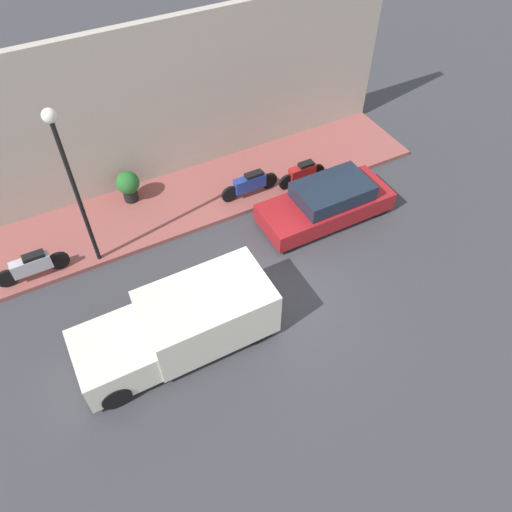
{
  "coord_description": "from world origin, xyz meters",
  "views": [
    {
      "loc": [
        -7.4,
        4.55,
        11.53
      ],
      "look_at": [
        1.25,
        -0.03,
        0.6
      ],
      "focal_mm": 35.0,
      "sensor_mm": 36.0,
      "label": 1
    }
  ],
  "objects_px": {
    "delivery_van": "(179,325)",
    "potted_plant": "(128,185)",
    "motorcycle_red": "(302,173)",
    "streetlamp": "(67,167)",
    "parked_car": "(327,203)",
    "scooter_silver": "(32,266)",
    "motorcycle_blue": "(250,183)"
  },
  "relations": [
    {
      "from": "delivery_van",
      "to": "potted_plant",
      "type": "relative_size",
      "value": 4.58
    },
    {
      "from": "delivery_van",
      "to": "motorcycle_red",
      "type": "height_order",
      "value": "delivery_van"
    },
    {
      "from": "motorcycle_red",
      "to": "streetlamp",
      "type": "relative_size",
      "value": 0.35
    },
    {
      "from": "parked_car",
      "to": "motorcycle_red",
      "type": "xyz_separation_m",
      "value": [
        1.71,
        -0.11,
        -0.04
      ]
    },
    {
      "from": "parked_car",
      "to": "scooter_silver",
      "type": "distance_m",
      "value": 9.19
    },
    {
      "from": "delivery_van",
      "to": "motorcycle_red",
      "type": "distance_m",
      "value": 7.4
    },
    {
      "from": "motorcycle_red",
      "to": "motorcycle_blue",
      "type": "relative_size",
      "value": 0.86
    },
    {
      "from": "parked_car",
      "to": "motorcycle_red",
      "type": "height_order",
      "value": "parked_car"
    },
    {
      "from": "motorcycle_red",
      "to": "delivery_van",
      "type": "bearing_deg",
      "value": 123.21
    },
    {
      "from": "scooter_silver",
      "to": "potted_plant",
      "type": "distance_m",
      "value": 4.07
    },
    {
      "from": "scooter_silver",
      "to": "potted_plant",
      "type": "height_order",
      "value": "potted_plant"
    },
    {
      "from": "delivery_van",
      "to": "streetlamp",
      "type": "distance_m",
      "value": 4.92
    },
    {
      "from": "motorcycle_red",
      "to": "potted_plant",
      "type": "relative_size",
      "value": 1.62
    },
    {
      "from": "motorcycle_red",
      "to": "motorcycle_blue",
      "type": "height_order",
      "value": "motorcycle_blue"
    },
    {
      "from": "parked_car",
      "to": "delivery_van",
      "type": "bearing_deg",
      "value": 111.08
    },
    {
      "from": "parked_car",
      "to": "motorcycle_blue",
      "type": "xyz_separation_m",
      "value": [
        2.04,
        1.76,
        -0.02
      ]
    },
    {
      "from": "parked_car",
      "to": "scooter_silver",
      "type": "bearing_deg",
      "value": 79.13
    },
    {
      "from": "potted_plant",
      "to": "scooter_silver",
      "type": "bearing_deg",
      "value": 118.72
    },
    {
      "from": "motorcycle_red",
      "to": "scooter_silver",
      "type": "bearing_deg",
      "value": 89.84
    },
    {
      "from": "delivery_van",
      "to": "motorcycle_blue",
      "type": "relative_size",
      "value": 2.43
    },
    {
      "from": "streetlamp",
      "to": "motorcycle_red",
      "type": "bearing_deg",
      "value": -88.98
    },
    {
      "from": "scooter_silver",
      "to": "streetlamp",
      "type": "bearing_deg",
      "value": -94.91
    },
    {
      "from": "delivery_van",
      "to": "streetlamp",
      "type": "xyz_separation_m",
      "value": [
        3.92,
        1.12,
        2.76
      ]
    },
    {
      "from": "motorcycle_red",
      "to": "motorcycle_blue",
      "type": "distance_m",
      "value": 1.9
    },
    {
      "from": "motorcycle_blue",
      "to": "potted_plant",
      "type": "height_order",
      "value": "potted_plant"
    },
    {
      "from": "parked_car",
      "to": "streetlamp",
      "type": "height_order",
      "value": "streetlamp"
    },
    {
      "from": "delivery_van",
      "to": "streetlamp",
      "type": "bearing_deg",
      "value": 16.01
    },
    {
      "from": "parked_car",
      "to": "motorcycle_blue",
      "type": "bearing_deg",
      "value": 40.78
    },
    {
      "from": "parked_car",
      "to": "potted_plant",
      "type": "height_order",
      "value": "parked_car"
    },
    {
      "from": "delivery_van",
      "to": "potted_plant",
      "type": "bearing_deg",
      "value": -5.81
    },
    {
      "from": "motorcycle_red",
      "to": "streetlamp",
      "type": "height_order",
      "value": "streetlamp"
    },
    {
      "from": "streetlamp",
      "to": "scooter_silver",
      "type": "bearing_deg",
      "value": 85.09
    }
  ]
}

